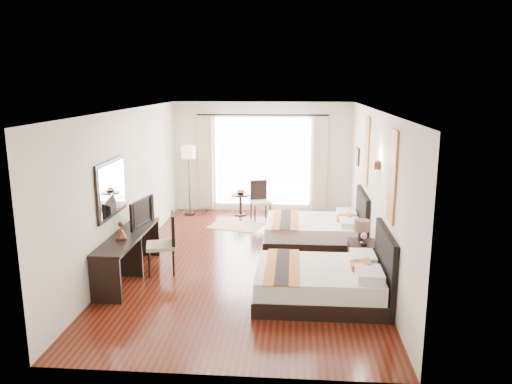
# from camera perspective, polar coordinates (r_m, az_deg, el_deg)

# --- Properties ---
(floor) EXTENTS (4.50, 7.50, 0.01)m
(floor) POSITION_cam_1_polar(r_m,az_deg,el_deg) (9.44, -0.77, -7.89)
(floor) COLOR #360F09
(floor) RESTS_ON ground
(ceiling) EXTENTS (4.50, 7.50, 0.02)m
(ceiling) POSITION_cam_1_polar(r_m,az_deg,el_deg) (8.87, -0.83, 9.29)
(ceiling) COLOR white
(ceiling) RESTS_ON wall_headboard
(wall_headboard) EXTENTS (0.01, 7.50, 2.80)m
(wall_headboard) POSITION_cam_1_polar(r_m,az_deg,el_deg) (9.13, 13.38, 0.23)
(wall_headboard) COLOR silver
(wall_headboard) RESTS_ON floor
(wall_desk) EXTENTS (0.01, 7.50, 2.80)m
(wall_desk) POSITION_cam_1_polar(r_m,az_deg,el_deg) (9.52, -14.38, 0.68)
(wall_desk) COLOR silver
(wall_desk) RESTS_ON floor
(wall_window) EXTENTS (4.50, 0.01, 2.80)m
(wall_window) POSITION_cam_1_polar(r_m,az_deg,el_deg) (12.73, 0.75, 3.97)
(wall_window) COLOR silver
(wall_window) RESTS_ON floor
(wall_entry) EXTENTS (4.50, 0.01, 2.80)m
(wall_entry) POSITION_cam_1_polar(r_m,az_deg,el_deg) (5.47, -4.43, -7.69)
(wall_entry) COLOR silver
(wall_entry) RESTS_ON floor
(window_glass) EXTENTS (2.40, 0.02, 2.20)m
(window_glass) POSITION_cam_1_polar(r_m,az_deg,el_deg) (12.73, 0.75, 3.51)
(window_glass) COLOR white
(window_glass) RESTS_ON wall_window
(sheer_curtain) EXTENTS (2.30, 0.02, 2.10)m
(sheer_curtain) POSITION_cam_1_polar(r_m,az_deg,el_deg) (12.67, 0.73, 3.47)
(sheer_curtain) COLOR white
(sheer_curtain) RESTS_ON wall_window
(drape_left) EXTENTS (0.35, 0.14, 2.35)m
(drape_left) POSITION_cam_1_polar(r_m,az_deg,el_deg) (12.81, -5.78, 3.42)
(drape_left) COLOR #C2BB96
(drape_left) RESTS_ON floor
(drape_right) EXTENTS (0.35, 0.14, 2.35)m
(drape_right) POSITION_cam_1_polar(r_m,az_deg,el_deg) (12.62, 7.31, 3.25)
(drape_right) COLOR #C2BB96
(drape_right) RESTS_ON floor
(art_panel_near) EXTENTS (0.03, 0.50, 1.35)m
(art_panel_near) POSITION_cam_1_polar(r_m,az_deg,el_deg) (7.47, 15.31, 1.76)
(art_panel_near) COLOR maroon
(art_panel_near) RESTS_ON wall_headboard
(art_panel_far) EXTENTS (0.03, 0.50, 1.35)m
(art_panel_far) POSITION_cam_1_polar(r_m,az_deg,el_deg) (10.07, 12.54, 4.58)
(art_panel_far) COLOR maroon
(art_panel_far) RESTS_ON wall_headboard
(wall_sconce) EXTENTS (0.10, 0.14, 0.14)m
(wall_sconce) POSITION_cam_1_polar(r_m,az_deg,el_deg) (8.62, 13.61, 3.03)
(wall_sconce) COLOR #472719
(wall_sconce) RESTS_ON wall_headboard
(mirror_frame) EXTENTS (0.04, 1.25, 0.95)m
(mirror_frame) POSITION_cam_1_polar(r_m,az_deg,el_deg) (8.63, -16.22, 0.40)
(mirror_frame) COLOR black
(mirror_frame) RESTS_ON wall_desk
(mirror_glass) EXTENTS (0.01, 1.12, 0.82)m
(mirror_glass) POSITION_cam_1_polar(r_m,az_deg,el_deg) (8.62, -16.06, 0.40)
(mirror_glass) COLOR white
(mirror_glass) RESTS_ON mirror_frame
(bed_near) EXTENTS (2.00, 1.56, 1.13)m
(bed_near) POSITION_cam_1_polar(r_m,az_deg,el_deg) (7.82, 7.82, -10.11)
(bed_near) COLOR black
(bed_near) RESTS_ON floor
(bed_far) EXTENTS (2.01, 1.57, 1.13)m
(bed_far) POSITION_cam_1_polar(r_m,az_deg,el_deg) (10.34, 6.98, -4.42)
(bed_far) COLOR black
(bed_far) RESTS_ON floor
(nightstand) EXTENTS (0.46, 0.57, 0.55)m
(nightstand) POSITION_cam_1_polar(r_m,az_deg,el_deg) (9.00, 11.98, -7.33)
(nightstand) COLOR black
(nightstand) RESTS_ON floor
(table_lamp) EXTENTS (0.27, 0.27, 0.42)m
(table_lamp) POSITION_cam_1_polar(r_m,az_deg,el_deg) (8.95, 11.99, -3.99)
(table_lamp) COLOR black
(table_lamp) RESTS_ON nightstand
(vase) EXTENTS (0.15, 0.15, 0.13)m
(vase) POSITION_cam_1_polar(r_m,az_deg,el_deg) (8.72, 12.18, -5.98)
(vase) COLOR black
(vase) RESTS_ON nightstand
(console_desk) EXTENTS (0.50, 2.20, 0.76)m
(console_desk) POSITION_cam_1_polar(r_m,az_deg,el_deg) (8.87, -14.36, -7.05)
(console_desk) COLOR black
(console_desk) RESTS_ON floor
(television) EXTENTS (0.25, 0.87, 0.49)m
(television) POSITION_cam_1_polar(r_m,az_deg,el_deg) (9.18, -13.36, -2.25)
(television) COLOR black
(television) RESTS_ON console_desk
(bronze_figurine) EXTENTS (0.20, 0.20, 0.27)m
(bronze_figurine) POSITION_cam_1_polar(r_m,az_deg,el_deg) (8.45, -15.17, -4.41)
(bronze_figurine) COLOR #472719
(bronze_figurine) RESTS_ON console_desk
(desk_chair) EXTENTS (0.60, 0.60, 1.06)m
(desk_chair) POSITION_cam_1_polar(r_m,az_deg,el_deg) (8.95, -10.63, -7.06)
(desk_chair) COLOR #B1A888
(desk_chair) RESTS_ON floor
(floor_lamp) EXTENTS (0.35, 0.35, 1.75)m
(floor_lamp) POSITION_cam_1_polar(r_m,az_deg,el_deg) (12.46, -7.72, 4.05)
(floor_lamp) COLOR black
(floor_lamp) RESTS_ON floor
(side_table) EXTENTS (0.47, 0.47, 0.54)m
(side_table) POSITION_cam_1_polar(r_m,az_deg,el_deg) (12.52, -1.78, -1.45)
(side_table) COLOR black
(side_table) RESTS_ON floor
(fruit_bowl) EXTENTS (0.26, 0.26, 0.06)m
(fruit_bowl) POSITION_cam_1_polar(r_m,az_deg,el_deg) (12.46, -1.78, -0.09)
(fruit_bowl) COLOR #463319
(fruit_bowl) RESTS_ON side_table
(window_chair) EXTENTS (0.56, 0.56, 0.95)m
(window_chair) POSITION_cam_1_polar(r_m,az_deg,el_deg) (12.08, 0.49, -1.86)
(window_chair) COLOR #B1A888
(window_chair) RESTS_ON floor
(jute_rug) EXTENTS (1.32, 1.07, 0.01)m
(jute_rug) POSITION_cam_1_polar(r_m,az_deg,el_deg) (11.64, -2.36, -3.88)
(jute_rug) COLOR tan
(jute_rug) RESTS_ON floor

